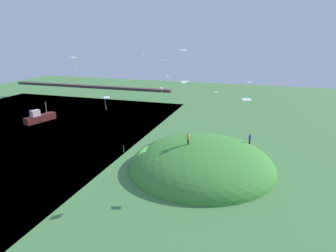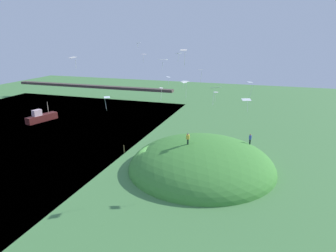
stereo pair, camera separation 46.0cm
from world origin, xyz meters
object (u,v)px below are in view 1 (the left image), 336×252
Objects in this scene: kite_2 at (216,88)px; mooring_post at (124,149)px; kite_7 at (161,90)px; kite_10 at (168,77)px; person_walking_path at (188,137)px; kite_14 at (163,60)px; kite_0 at (200,71)px; kite_1 at (73,58)px; kite_5 at (215,93)px; kite_6 at (183,51)px; kite_9 at (178,54)px; kite_12 at (183,82)px; kite_13 at (137,43)px; kite_8 at (107,98)px; kite_4 at (250,83)px; kite_3 at (143,54)px; person_near_shore at (250,137)px; kite_11 at (247,100)px; kite_15 at (186,83)px; boat_on_lake at (39,118)px.

kite_2 reaches higher than mooring_post.
kite_7 is 1.58× the size of kite_10.
kite_14 reaches higher than person_walking_path.
kite_1 is (-11.29, -15.39, 2.67)m from kite_0.
kite_5 is 0.98× the size of kite_14.
kite_0 is 4.95m from kite_10.
kite_1 is at bearing -130.88° from kite_6.
kite_9 is 6.53m from kite_12.
kite_2 is 1.18× the size of kite_7.
mooring_post is at bearing -159.74° from kite_5.
person_walking_path is 22.50m from kite_13.
kite_8 is 1.46× the size of kite_13.
kite_1 is 0.61× the size of kite_4.
kite_3 is at bearing 89.18° from mooring_post.
person_walking_path is 0.86× the size of kite_0.
person_near_shore is 0.84× the size of kite_8.
kite_11 is 21.38m from mooring_post.
kite_14 is 0.67× the size of kite_15.
person_walking_path is 18.60m from kite_9.
kite_4 is (7.45, -2.08, -1.22)m from kite_0.
mooring_post is at bearing 90.85° from kite_8.
kite_10 is at bearing -104.40° from kite_12.
kite_12 is 9.69m from kite_15.
kite_14 is (6.17, -7.88, -0.17)m from kite_3.
kite_3 is (25.02, -2.19, 13.72)m from boat_on_lake.
kite_11 is (3.34, 1.87, -1.48)m from kite_2.
kite_10 is 6.09m from kite_15.
kite_14 is at bearing -51.24° from kite_13.
kite_7 is at bearing -91.06° from kite_12.
kite_13 is (23.03, 0.09, 15.52)m from boat_on_lake.
kite_9 is at bearing 140.02° from kite_5.
kite_14 is at bearing 140.64° from kite_2.
person_near_shore is 15.60m from kite_6.
kite_2 is (15.51, 4.21, -3.32)m from kite_1.
kite_13 is (-9.55, 3.95, 5.96)m from kite_12.
person_near_shore is 1.07× the size of kite_9.
mooring_post is (-11.13, 3.20, -4.14)m from person_walking_path.
kite_12 reaches higher than mooring_post.
kite_8 is 1.24× the size of kite_14.
kite_8 is 10.09m from mooring_post.
kite_13 is at bearing 134.28° from kite_2.
kite_15 is (-7.97, 2.33, 1.32)m from kite_11.
kite_15 is at bearing -73.45° from kite_12.
kite_0 is at bearing 94.72° from boat_on_lake.
kite_14 is at bearing 59.33° from kite_1.
kite_0 is (35.72, -6.07, 11.74)m from boat_on_lake.
kite_3 is (-14.92, 15.06, 2.62)m from kite_2.
boat_on_lake is at bearing 159.72° from kite_15.
kite_5 is at bearing -21.77° from kite_13.
kite_7 is 13.27m from mooring_post.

